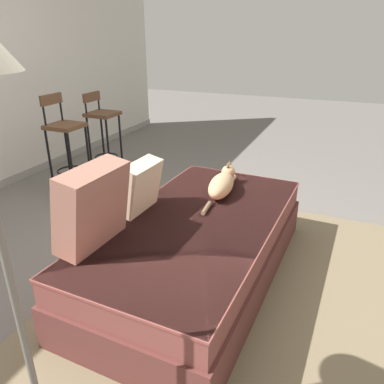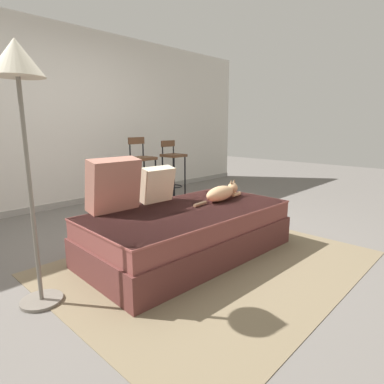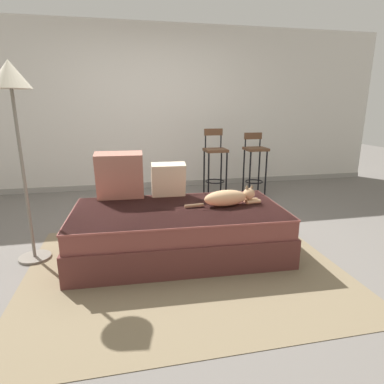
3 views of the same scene
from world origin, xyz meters
name	(u,v)px [view 3 (image 3 of 3)]	position (x,y,z in m)	size (l,w,h in m)	color
ground_plane	(173,236)	(0.00, 0.00, 0.00)	(16.00, 16.00, 0.00)	#66605B
wall_back_panel	(151,109)	(0.00, 2.25, 1.30)	(8.00, 0.10, 2.60)	silver
wall_baseboard_trim	(154,185)	(0.00, 2.20, 0.04)	(8.00, 0.02, 0.09)	gray
area_rug	(185,267)	(0.00, -0.70, 0.00)	(2.64, 2.11, 0.01)	#75664C
couch	(179,230)	(0.00, -0.40, 0.23)	(1.98, 1.08, 0.45)	brown
throw_pillow_corner	(120,175)	(-0.52, 0.03, 0.69)	(0.47, 0.26, 0.48)	#936051
throw_pillow_middle	(168,180)	(-0.03, 0.01, 0.63)	(0.35, 0.21, 0.36)	beige
cat	(229,198)	(0.48, -0.41, 0.52)	(0.75, 0.21, 0.19)	tan
bar_stool_near_window	(215,159)	(0.85, 1.39, 0.59)	(0.32, 0.32, 1.03)	black
bar_stool_by_doorway	(255,158)	(1.49, 1.39, 0.58)	(0.32, 0.32, 0.96)	black
floor_lamp	(12,95)	(-1.31, -0.25, 1.45)	(0.32, 0.32, 1.71)	slate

